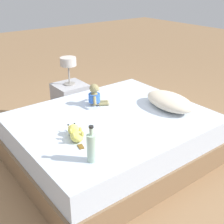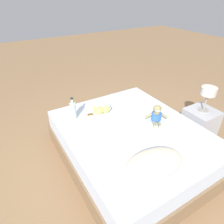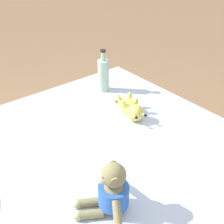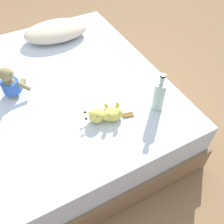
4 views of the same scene
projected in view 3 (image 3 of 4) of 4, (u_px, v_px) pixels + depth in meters
The scene contains 4 objects.
bed at pixel (77, 197), 1.59m from camera, with size 1.54×1.86×0.48m.
plush_monkey at pixel (111, 192), 1.16m from camera, with size 0.26×0.25×0.24m.
plush_yellow_creature at pixel (130, 108), 1.79m from camera, with size 0.33×0.16×0.10m.
glass_bottle at pixel (103, 75), 2.03m from camera, with size 0.08×0.08×0.29m.
Camera 3 is at (-0.98, 0.55, 1.46)m, focal length 48.18 mm.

